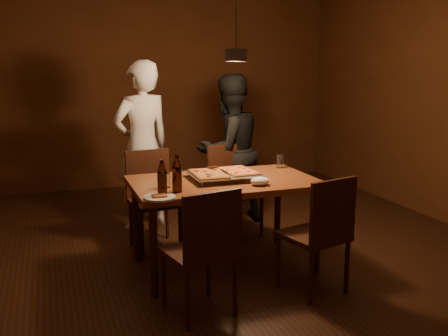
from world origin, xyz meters
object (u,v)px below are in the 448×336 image
object	(u,v)px
plate_slice	(160,197)
pendant_lamp	(236,54)
beer_bottle_a	(162,178)
chair_far_left	(151,189)
pizza_tray	(224,176)
beer_bottle_b	(177,174)
diner_white	(142,146)
chair_near_right	(322,225)
dining_table	(224,189)
chair_near_left	(205,242)
chair_far_right	(231,181)
diner_dark	(229,150)

from	to	relation	value
plate_slice	pendant_lamp	distance (m)	1.37
beer_bottle_a	pendant_lamp	world-z (taller)	pendant_lamp
chair_far_left	pizza_tray	size ratio (longest dim) A/B	0.88
chair_far_left	beer_bottle_b	size ratio (longest dim) A/B	1.74
pizza_tray	diner_white	bearing A→B (deg)	112.59
chair_near_right	dining_table	bearing A→B (deg)	110.12
dining_table	plate_slice	world-z (taller)	plate_slice
chair_far_left	diner_white	size ratio (longest dim) A/B	0.28
diner_white	pendant_lamp	distance (m)	1.56
beer_bottle_a	plate_slice	xyz separation A→B (m)	(-0.04, -0.08, -0.12)
dining_table	pendant_lamp	xyz separation A→B (m)	(0.15, 0.14, 1.08)
dining_table	plate_slice	xyz separation A→B (m)	(-0.62, -0.39, 0.08)
pendant_lamp	chair_far_left	bearing A→B (deg)	136.23
chair_near_left	pizza_tray	distance (m)	0.95
plate_slice	diner_white	distance (m)	1.68
chair_far_right	chair_near_left	xyz separation A→B (m)	(-0.76, -1.56, 0.00)
chair_far_right	diner_white	distance (m)	0.98
chair_far_left	diner_dark	distance (m)	1.02
beer_bottle_b	diner_white	bearing A→B (deg)	89.14
diner_white	diner_dark	bearing A→B (deg)	150.95
dining_table	plate_slice	bearing A→B (deg)	-147.56
chair_far_right	diner_white	size ratio (longest dim) A/B	0.30
dining_table	pendant_lamp	world-z (taller)	pendant_lamp
pizza_tray	diner_dark	xyz separation A→B (m)	(0.44, 1.07, 0.02)
chair_near_right	diner_dark	world-z (taller)	diner_dark
chair_near_left	chair_near_right	size ratio (longest dim) A/B	0.98
pizza_tray	chair_near_right	bearing A→B (deg)	-55.40
pizza_tray	beer_bottle_b	xyz separation A→B (m)	(-0.47, -0.29, 0.12)
diner_white	beer_bottle_b	bearing A→B (deg)	70.72
diner_white	chair_far_right	bearing A→B (deg)	129.33
chair_near_right	diner_dark	xyz separation A→B (m)	(-0.04, 1.84, 0.26)
chair_near_right	beer_bottle_b	bearing A→B (deg)	139.36
beer_bottle_a	diner_dark	distance (m)	1.76
chair_far_right	beer_bottle_b	size ratio (longest dim) A/B	1.86
chair_far_left	chair_near_left	size ratio (longest dim) A/B	0.97
diner_white	chair_far_left	bearing A→B (deg)	68.88
chair_near_left	beer_bottle_b	world-z (taller)	beer_bottle_b
chair_far_left	chair_near_right	size ratio (longest dim) A/B	0.95
plate_slice	pendant_lamp	xyz separation A→B (m)	(0.77, 0.53, 1.00)
chair_near_left	plate_slice	xyz separation A→B (m)	(-0.21, 0.38, 0.22)
chair_near_left	diner_dark	distance (m)	2.09
dining_table	chair_far_right	size ratio (longest dim) A/B	2.89
beer_bottle_b	plate_slice	bearing A→B (deg)	-138.96
pizza_tray	diner_dark	distance (m)	1.15
dining_table	chair_far_left	bearing A→B (deg)	122.39
chair_far_left	chair_far_right	xyz separation A→B (m)	(0.81, 0.05, 0.00)
beer_bottle_b	pendant_lamp	world-z (taller)	pendant_lamp
pizza_tray	dining_table	bearing A→B (deg)	-104.47
chair_near_right	plate_slice	bearing A→B (deg)	149.37
chair_far_left	beer_bottle_b	world-z (taller)	beer_bottle_b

